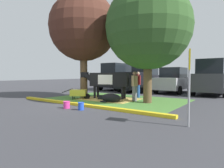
% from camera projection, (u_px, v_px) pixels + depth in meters
% --- Properties ---
extents(ground_plane, '(80.00, 80.00, 0.00)m').
position_uv_depth(ground_plane, '(82.00, 103.00, 9.77)').
color(ground_plane, '#38383D').
extents(grass_island, '(7.71, 5.20, 0.02)m').
position_uv_depth(grass_island, '(115.00, 99.00, 11.14)').
color(grass_island, '#477A33').
rests_on(grass_island, ground).
extents(curb_yellow, '(8.91, 0.24, 0.12)m').
position_uv_depth(curb_yellow, '(81.00, 105.00, 8.92)').
color(curb_yellow, yellow).
rests_on(curb_yellow, ground).
extents(hay_bedding, '(3.29, 2.52, 0.04)m').
position_uv_depth(hay_bedding, '(109.00, 99.00, 11.21)').
color(hay_bedding, tan).
rests_on(hay_bedding, ground).
extents(shade_tree_left, '(4.22, 4.22, 6.53)m').
position_uv_depth(shade_tree_left, '(83.00, 27.00, 11.87)').
color(shade_tree_left, brown).
rests_on(shade_tree_left, ground).
extents(shade_tree_right, '(4.34, 4.34, 6.05)m').
position_uv_depth(shade_tree_right, '(148.00, 27.00, 9.63)').
color(shade_tree_right, brown).
rests_on(shade_tree_right, ground).
extents(cow_holstein, '(3.06, 1.35, 1.61)m').
position_uv_depth(cow_holstein, '(108.00, 80.00, 11.41)').
color(cow_holstein, black).
rests_on(cow_holstein, ground).
extents(calf_lying, '(1.33, 0.69, 0.48)m').
position_uv_depth(calf_lying, '(110.00, 98.00, 9.95)').
color(calf_lying, black).
rests_on(calf_lying, ground).
extents(person_handler, '(0.34, 0.51, 1.64)m').
position_uv_depth(person_handler, '(135.00, 85.00, 10.41)').
color(person_handler, slate).
rests_on(person_handler, ground).
extents(person_visitor_near, '(0.47, 0.34, 1.63)m').
position_uv_depth(person_visitor_near, '(138.00, 84.00, 12.00)').
color(person_visitor_near, '#23478C').
rests_on(person_visitor_near, ground).
extents(wheelbarrow, '(1.49, 1.21, 0.63)m').
position_uv_depth(wheelbarrow, '(79.00, 93.00, 11.21)').
color(wheelbarrow, gold).
rests_on(wheelbarrow, ground).
extents(parking_sign, '(0.15, 0.44, 2.16)m').
position_uv_depth(parking_sign, '(189.00, 73.00, 5.29)').
color(parking_sign, '#99999E').
rests_on(parking_sign, ground).
extents(bucket_pink, '(0.30, 0.30, 0.31)m').
position_uv_depth(bucket_pink, '(67.00, 105.00, 8.28)').
color(bucket_pink, '#EA3893').
rests_on(bucket_pink, ground).
extents(bucket_blue, '(0.27, 0.27, 0.32)m').
position_uv_depth(bucket_blue, '(81.00, 106.00, 7.89)').
color(bucket_blue, blue).
rests_on(bucket_blue, ground).
extents(suv_black, '(2.13, 4.60, 2.52)m').
position_uv_depth(suv_black, '(118.00, 76.00, 18.62)').
color(suv_black, black).
rests_on(suv_black, ground).
extents(pickup_truck_black, '(2.23, 5.40, 2.42)m').
position_uv_depth(pickup_truck_black, '(141.00, 78.00, 16.91)').
color(pickup_truck_black, black).
rests_on(pickup_truck_black, ground).
extents(sedan_silver, '(2.03, 4.40, 2.02)m').
position_uv_depth(sedan_silver, '(174.00, 80.00, 15.39)').
color(sedan_silver, silver).
rests_on(sedan_silver, ground).
extents(suv_dark_grey, '(2.13, 4.60, 2.52)m').
position_uv_depth(suv_dark_grey, '(212.00, 77.00, 13.76)').
color(suv_dark_grey, '#3D3D42').
rests_on(suv_dark_grey, ground).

